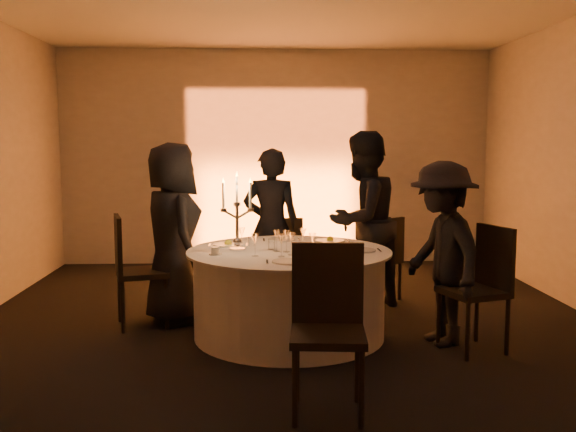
{
  "coord_description": "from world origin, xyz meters",
  "views": [
    {
      "loc": [
        -0.29,
        -5.56,
        1.72
      ],
      "look_at": [
        0.0,
        0.2,
        1.05
      ],
      "focal_mm": 40.0,
      "sensor_mm": 36.0,
      "label": 1
    }
  ],
  "objects_px": {
    "chair_front": "(328,317)",
    "candelabra": "(237,223)",
    "coffee_cup": "(215,251)",
    "guest_left": "(172,233)",
    "banquet_table": "(289,293)",
    "guest_right": "(442,253)",
    "chair_left": "(132,264)",
    "chair_right": "(482,281)",
    "chair_back_right": "(383,254)",
    "guest_back_left": "(271,227)",
    "chair_back_left": "(284,254)",
    "guest_back_right": "(362,221)"
  },
  "relations": [
    {
      "from": "chair_front",
      "to": "candelabra",
      "type": "height_order",
      "value": "candelabra"
    },
    {
      "from": "chair_front",
      "to": "coffee_cup",
      "type": "xyz_separation_m",
      "value": [
        -0.8,
        1.4,
        0.19
      ]
    },
    {
      "from": "guest_left",
      "to": "candelabra",
      "type": "bearing_deg",
      "value": -152.58
    },
    {
      "from": "banquet_table",
      "to": "guest_right",
      "type": "relative_size",
      "value": 1.15
    },
    {
      "from": "coffee_cup",
      "to": "candelabra",
      "type": "relative_size",
      "value": 0.16
    },
    {
      "from": "banquet_table",
      "to": "chair_left",
      "type": "xyz_separation_m",
      "value": [
        -1.44,
        0.36,
        0.21
      ]
    },
    {
      "from": "chair_right",
      "to": "guest_right",
      "type": "relative_size",
      "value": 0.66
    },
    {
      "from": "chair_back_right",
      "to": "guest_back_left",
      "type": "relative_size",
      "value": 0.55
    },
    {
      "from": "chair_back_left",
      "to": "guest_right",
      "type": "xyz_separation_m",
      "value": [
        1.28,
        -1.56,
        0.27
      ]
    },
    {
      "from": "candelabra",
      "to": "chair_right",
      "type": "bearing_deg",
      "value": -13.49
    },
    {
      "from": "guest_back_right",
      "to": "guest_right",
      "type": "height_order",
      "value": "guest_back_right"
    },
    {
      "from": "banquet_table",
      "to": "guest_back_right",
      "type": "bearing_deg",
      "value": 48.01
    },
    {
      "from": "chair_back_left",
      "to": "chair_front",
      "type": "distance_m",
      "value": 2.87
    },
    {
      "from": "banquet_table",
      "to": "guest_back_right",
      "type": "height_order",
      "value": "guest_back_right"
    },
    {
      "from": "banquet_table",
      "to": "chair_right",
      "type": "bearing_deg",
      "value": -16.72
    },
    {
      "from": "chair_back_left",
      "to": "guest_left",
      "type": "relative_size",
      "value": 0.53
    },
    {
      "from": "guest_right",
      "to": "candelabra",
      "type": "relative_size",
      "value": 2.26
    },
    {
      "from": "banquet_table",
      "to": "guest_left",
      "type": "height_order",
      "value": "guest_left"
    },
    {
      "from": "guest_back_left",
      "to": "chair_back_right",
      "type": "bearing_deg",
      "value": -172.38
    },
    {
      "from": "chair_back_right",
      "to": "guest_back_right",
      "type": "height_order",
      "value": "guest_back_right"
    },
    {
      "from": "chair_back_left",
      "to": "chair_front",
      "type": "bearing_deg",
      "value": 92.9
    },
    {
      "from": "chair_left",
      "to": "chair_right",
      "type": "relative_size",
      "value": 1.01
    },
    {
      "from": "banquet_table",
      "to": "guest_back_left",
      "type": "height_order",
      "value": "guest_back_left"
    },
    {
      "from": "chair_front",
      "to": "coffee_cup",
      "type": "height_order",
      "value": "chair_front"
    },
    {
      "from": "chair_back_left",
      "to": "guest_left",
      "type": "xyz_separation_m",
      "value": [
        -1.09,
        -0.78,
        0.34
      ]
    },
    {
      "from": "guest_back_left",
      "to": "chair_left",
      "type": "bearing_deg",
      "value": 38.02
    },
    {
      "from": "chair_left",
      "to": "coffee_cup",
      "type": "bearing_deg",
      "value": -139.8
    },
    {
      "from": "chair_back_left",
      "to": "guest_back_left",
      "type": "height_order",
      "value": "guest_back_left"
    },
    {
      "from": "candelabra",
      "to": "chair_front",
      "type": "bearing_deg",
      "value": -68.9
    },
    {
      "from": "candelabra",
      "to": "chair_back_left",
      "type": "bearing_deg",
      "value": 69.98
    },
    {
      "from": "banquet_table",
      "to": "guest_back_right",
      "type": "relative_size",
      "value": 0.98
    },
    {
      "from": "chair_back_left",
      "to": "guest_left",
      "type": "bearing_deg",
      "value": 35.35
    },
    {
      "from": "chair_back_right",
      "to": "chair_right",
      "type": "height_order",
      "value": "chair_right"
    },
    {
      "from": "chair_left",
      "to": "chair_back_right",
      "type": "distance_m",
      "value": 2.66
    },
    {
      "from": "chair_back_left",
      "to": "banquet_table",
      "type": "bearing_deg",
      "value": 89.47
    },
    {
      "from": "banquet_table",
      "to": "chair_back_left",
      "type": "bearing_deg",
      "value": 89.72
    },
    {
      "from": "guest_left",
      "to": "chair_back_left",
      "type": "bearing_deg",
      "value": -79.2
    },
    {
      "from": "chair_left",
      "to": "coffee_cup",
      "type": "height_order",
      "value": "chair_left"
    },
    {
      "from": "chair_back_left",
      "to": "candelabra",
      "type": "bearing_deg",
      "value": 69.73
    },
    {
      "from": "chair_left",
      "to": "guest_left",
      "type": "xyz_separation_m",
      "value": [
        0.36,
        0.14,
        0.26
      ]
    },
    {
      "from": "chair_left",
      "to": "candelabra",
      "type": "xyz_separation_m",
      "value": [
        0.99,
        -0.34,
        0.42
      ]
    },
    {
      "from": "guest_back_right",
      "to": "chair_right",
      "type": "bearing_deg",
      "value": 77.89
    },
    {
      "from": "chair_back_left",
      "to": "guest_right",
      "type": "height_order",
      "value": "guest_right"
    },
    {
      "from": "guest_left",
      "to": "coffee_cup",
      "type": "xyz_separation_m",
      "value": [
        0.45,
        -0.69,
        -0.06
      ]
    },
    {
      "from": "guest_back_right",
      "to": "banquet_table",
      "type": "bearing_deg",
      "value": 6.03
    },
    {
      "from": "chair_back_right",
      "to": "chair_left",
      "type": "bearing_deg",
      "value": -20.82
    },
    {
      "from": "chair_back_right",
      "to": "guest_right",
      "type": "distance_m",
      "value": 1.52
    },
    {
      "from": "guest_left",
      "to": "guest_back_left",
      "type": "relative_size",
      "value": 1.04
    },
    {
      "from": "chair_back_right",
      "to": "guest_left",
      "type": "height_order",
      "value": "guest_left"
    },
    {
      "from": "chair_left",
      "to": "chair_front",
      "type": "relative_size",
      "value": 0.98
    }
  ]
}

